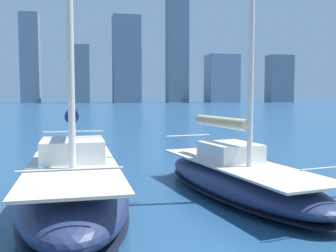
# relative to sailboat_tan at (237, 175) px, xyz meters

# --- Properties ---
(city_skyline) EXTENTS (170.79, 20.35, 49.50)m
(city_skyline) POSITION_rel_sailboat_tan_xyz_m (13.09, -150.07, 17.39)
(city_skyline) COLOR slate
(city_skyline) RESTS_ON ground
(sailboat_tan) EXTENTS (3.67, 8.23, 11.60)m
(sailboat_tan) POSITION_rel_sailboat_tan_xyz_m (0.00, 0.00, 0.00)
(sailboat_tan) COLOR navy
(sailboat_tan) RESTS_ON ground
(sailboat_navy) EXTENTS (2.65, 7.46, 12.93)m
(sailboat_navy) POSITION_rel_sailboat_tan_xyz_m (4.76, 1.16, 0.16)
(sailboat_navy) COLOR navy
(sailboat_navy) RESTS_ON ground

